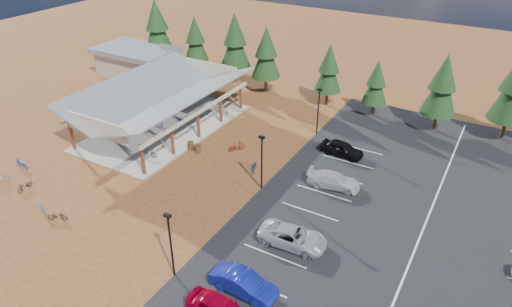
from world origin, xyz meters
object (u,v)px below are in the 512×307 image
bike_8 (25,186)px  bike_9 (0,178)px  trash_bin_0 (191,146)px  car_3 (334,180)px  bike_1 (143,125)px  bike_13 (42,207)px  outbuilding (137,61)px  bike_15 (237,146)px  bike_3 (173,98)px  car_4 (342,149)px  bike_6 (182,119)px  trash_bin_1 (198,148)px  bike_7 (221,109)px  bike_5 (159,138)px  bike_10 (21,163)px  lamp_post_1 (262,159)px  bike_4 (148,153)px  bike_2 (157,122)px  lamp_post_2 (318,108)px  bike_12 (57,216)px  car_1 (243,284)px  car_2 (293,237)px  bike_0 (122,141)px  bike_14 (254,166)px  lamp_post_0 (170,241)px

bike_8 → bike_9: 3.00m
trash_bin_0 → car_3: bearing=3.4°
bike_1 → bike_13: bearing=174.2°
outbuilding → bike_15: 26.26m
bike_3 → car_4: car_4 is taller
bike_9 → car_3: (25.98, 14.08, 0.25)m
bike_1 → car_4: (20.64, 5.55, 0.20)m
bike_6 → trash_bin_1: bearing=-142.1°
bike_7 → bike_5: bearing=172.0°
bike_10 → lamp_post_1: bearing=117.5°
bike_3 → bike_4: bike_3 is taller
bike_2 → lamp_post_2: bearing=-65.9°
trash_bin_1 → bike_2: bearing=161.1°
lamp_post_1 → bike_9: bearing=-152.5°
bike_12 → trash_bin_1: bearing=-38.0°
bike_4 → bike_15: size_ratio=0.98×
bike_13 → bike_15: bearing=170.6°
bike_1 → lamp_post_2: bearing=-79.7°
car_1 → car_4: 19.94m
car_2 → bike_4: bearing=71.5°
bike_5 → bike_9: 14.63m
bike_9 → car_2: 26.77m
bike_1 → car_2: 23.84m
lamp_post_1 → bike_0: size_ratio=2.99×
bike_1 → bike_7: bearing=-50.5°
outbuilding → car_1: bearing=-38.6°
bike_6 → trash_bin_0: bearing=-147.1°
bike_10 → car_4: 30.42m
bike_12 → bike_14: bike_14 is taller
bike_15 → trash_bin_1: bearing=67.8°
bike_8 → bike_10: size_ratio=0.88×
bike_6 → bike_12: bike_6 is taller
bike_1 → trash_bin_0: bearing=-114.4°
bike_10 → bike_9: bearing=16.5°
lamp_post_0 → bike_7: bearing=116.7°
bike_8 → bike_15: (12.25, 15.01, 0.11)m
trash_bin_1 → bike_15: size_ratio=0.50×
bike_1 → bike_8: 13.89m
bike_0 → bike_12: bearing=-145.5°
trash_bin_0 → bike_13: size_ratio=0.49×
bike_10 → car_4: size_ratio=0.45×
trash_bin_1 → bike_5: (-4.50, -0.59, 0.18)m
bike_13 → trash_bin_1: bearing=177.7°
bike_1 → bike_5: bike_5 is taller
bike_3 → bike_12: bearing=-145.4°
bike_2 → bike_4: size_ratio=0.93×
outbuilding → bike_8: bearing=-66.8°
lamp_post_1 → car_4: bearing=66.0°
bike_1 → lamp_post_1: bearing=-118.5°
trash_bin_1 → outbuilding: bearing=146.3°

